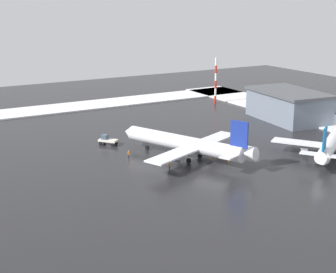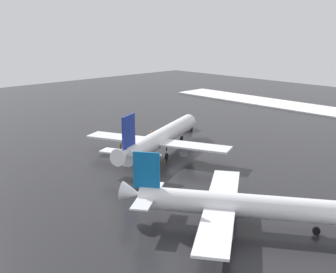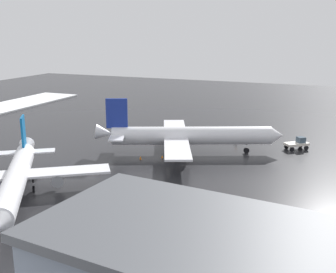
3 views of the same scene
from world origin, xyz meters
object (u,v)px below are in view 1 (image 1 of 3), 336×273
at_px(antenna_mast, 216,81).
at_px(traffic_cone_near_nose, 211,158).
at_px(airplane_far_rear, 187,144).
at_px(cargo_hangar, 288,105).
at_px(pushback_tug, 107,140).
at_px(ground_crew_by_nose_gear, 129,154).
at_px(traffic_cone_mid_line, 228,161).
at_px(ground_crew_near_tug, 169,165).
at_px(airplane_parked_starboard, 332,143).

relative_size(antenna_mast, traffic_cone_near_nose, 28.38).
height_order(airplane_far_rear, traffic_cone_near_nose, airplane_far_rear).
bearing_deg(antenna_mast, traffic_cone_near_nose, 144.21).
xyz_separation_m(antenna_mast, cargo_hangar, (-31.15, -4.28, -3.36)).
distance_m(pushback_tug, cargo_hangar, 57.02).
relative_size(pushback_tug, ground_crew_by_nose_gear, 2.90).
relative_size(pushback_tug, traffic_cone_mid_line, 9.02).
distance_m(ground_crew_near_tug, ground_crew_by_nose_gear, 12.39).
height_order(airplane_far_rear, pushback_tug, airplane_far_rear).
xyz_separation_m(airplane_parked_starboard, antenna_mast, (63.10, -11.85, 4.68)).
height_order(airplane_parked_starboard, antenna_mast, antenna_mast).
relative_size(cargo_hangar, traffic_cone_near_nose, 48.21).
height_order(airplane_far_rear, antenna_mast, antenna_mast).
distance_m(pushback_tug, antenna_mast, 60.38).
distance_m(pushback_tug, ground_crew_by_nose_gear, 12.38).
distance_m(antenna_mast, traffic_cone_mid_line, 65.68).
relative_size(traffic_cone_near_nose, traffic_cone_mid_line, 1.00).
xyz_separation_m(airplane_parked_starboard, pushback_tug, (34.18, 40.76, -1.84)).
bearing_deg(antenna_mast, airplane_far_rear, 139.23).
bearing_deg(airplane_parked_starboard, cargo_hangar, 28.64).
bearing_deg(cargo_hangar, ground_crew_by_nose_gear, 106.48).
xyz_separation_m(antenna_mast, traffic_cone_mid_line, (-55.05, 35.03, -7.53)).
height_order(ground_crew_near_tug, cargo_hangar, cargo_hangar).
relative_size(ground_crew_by_nose_gear, antenna_mast, 0.11).
distance_m(airplane_far_rear, airplane_parked_starboard, 33.30).
bearing_deg(airplane_far_rear, pushback_tug, 6.44).
xyz_separation_m(pushback_tug, ground_crew_by_nose_gear, (-12.38, 0.11, -0.31)).
relative_size(airplane_parked_starboard, cargo_hangar, 1.04).
bearing_deg(pushback_tug, ground_crew_by_nose_gear, 140.51).
bearing_deg(cargo_hangar, traffic_cone_mid_line, 127.70).
relative_size(airplane_far_rear, ground_crew_by_nose_gear, 20.09).
bearing_deg(airplane_parked_starboard, traffic_cone_near_nose, 121.16).
relative_size(cargo_hangar, traffic_cone_mid_line, 48.21).
bearing_deg(ground_crew_by_nose_gear, airplane_parked_starboard, -15.15).
distance_m(antenna_mast, traffic_cone_near_nose, 64.12).
distance_m(airplane_far_rear, antenna_mast, 64.02).
bearing_deg(ground_crew_by_nose_gear, cargo_hangar, 23.02).
height_order(ground_crew_by_nose_gear, traffic_cone_mid_line, ground_crew_by_nose_gear).
bearing_deg(traffic_cone_mid_line, airplane_parked_starboard, -109.14).
bearing_deg(ground_crew_near_tug, antenna_mast, 57.46).
relative_size(airplane_parked_starboard, pushback_tug, 5.58).
height_order(airplane_parked_starboard, ground_crew_near_tug, airplane_parked_starboard).
xyz_separation_m(pushback_tug, antenna_mast, (28.91, -52.61, 6.52)).
xyz_separation_m(pushback_tug, ground_crew_near_tug, (-24.15, -3.74, -0.31)).
relative_size(airplane_far_rear, pushback_tug, 6.93).
xyz_separation_m(traffic_cone_near_nose, traffic_cone_mid_line, (-3.40, -2.20, 0.00)).
bearing_deg(traffic_cone_mid_line, pushback_tug, 33.93).
relative_size(airplane_far_rear, antenna_mast, 2.20).
bearing_deg(ground_crew_near_tug, traffic_cone_mid_line, 1.94).
height_order(airplane_parked_starboard, cargo_hangar, airplane_parked_starboard).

